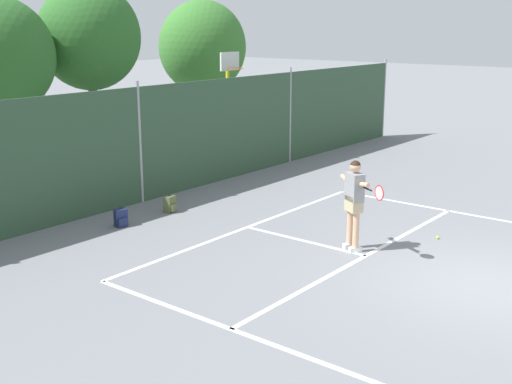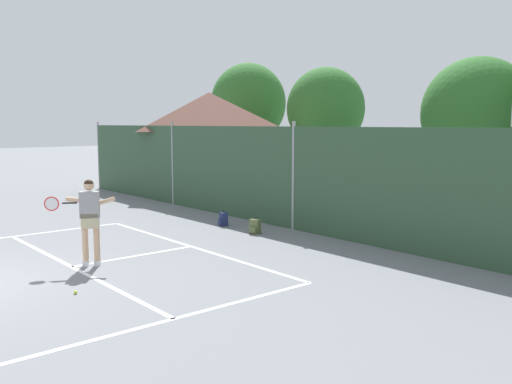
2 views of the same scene
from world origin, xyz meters
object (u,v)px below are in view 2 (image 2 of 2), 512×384
Objects in this scene: tennis_ball at (75,292)px; tennis_player at (89,214)px; backpack_navy at (223,219)px; backpack_olive at (255,227)px.

tennis_player is at bearing 148.84° from tennis_ball.
backpack_navy is at bearing 110.61° from tennis_player.
tennis_ball is 6.32m from backpack_olive.
tennis_player is at bearing -85.92° from backpack_olive.
backpack_navy is (-1.85, 4.93, -0.92)m from tennis_player.
tennis_ball is 0.14× the size of backpack_navy.
tennis_player is 28.10× the size of tennis_ball.
tennis_ball is 6.99m from backpack_navy.
tennis_player reaches higher than tennis_ball.
tennis_player reaches higher than backpack_navy.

